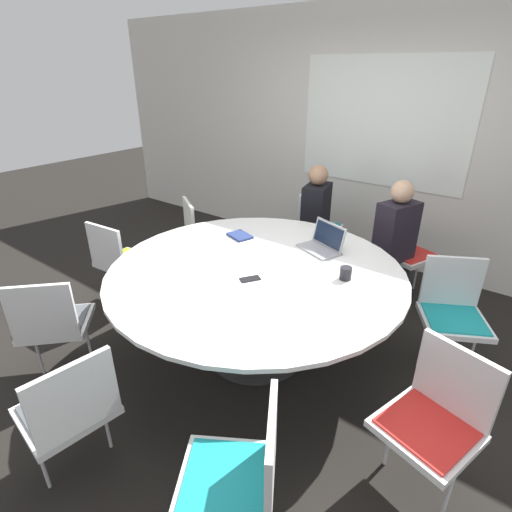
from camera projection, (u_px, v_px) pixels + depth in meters
name	position (u px, v px, depth m)	size (l,w,h in m)	color
ground_plane	(256.00, 351.00, 3.23)	(16.00, 16.00, 0.00)	black
wall_back	(381.00, 142.00, 4.26)	(8.00, 0.07, 2.70)	silver
conference_table	(256.00, 282.00, 2.95)	(2.15, 2.15, 0.76)	#333333
chair_0	(404.00, 246.00, 3.89)	(0.55, 0.56, 0.85)	silver
chair_1	(315.00, 222.00, 4.46)	(0.50, 0.52, 0.85)	silver
chair_2	(202.00, 232.00, 4.20)	(0.60, 0.59, 0.85)	silver
chair_3	(119.00, 257.00, 3.65)	(0.47, 0.45, 0.85)	silver
chair_4	(52.00, 320.00, 2.75)	(0.61, 0.61, 0.85)	silver
chair_5	(69.00, 407.00, 2.05)	(0.48, 0.49, 0.85)	silver
chair_6	(241.00, 473.00, 1.72)	(0.59, 0.59, 0.85)	silver
chair_7	(436.00, 414.00, 2.01)	(0.54, 0.53, 0.85)	silver
chair_8	(453.00, 308.00, 2.89)	(0.59, 0.58, 0.85)	silver
person_0	(397.00, 235.00, 3.62)	(0.34, 0.42, 1.20)	#231E28
person_1	(317.00, 213.00, 4.15)	(0.31, 0.40, 1.20)	black
laptop	(323.00, 243.00, 3.18)	(0.40, 0.33, 0.21)	#99999E
spiral_notebook	(240.00, 236.00, 3.44)	(0.25, 0.21, 0.02)	navy
coffee_cup	(346.00, 273.00, 2.74)	(0.08, 0.08, 0.09)	black
cell_phone	(250.00, 279.00, 2.75)	(0.14, 0.16, 0.01)	black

